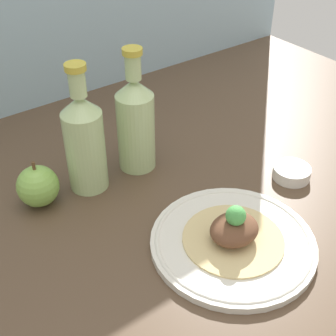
{
  "coord_description": "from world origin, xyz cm",
  "views": [
    {
      "loc": [
        -35.01,
        -55.93,
        60.13
      ],
      "look_at": [
        6.03,
        -0.49,
        9.35
      ],
      "focal_mm": 50.0,
      "sensor_mm": 36.0,
      "label": 1
    }
  ],
  "objects_px": {
    "apple": "(38,186)",
    "cider_bottle_right": "(136,122)",
    "plate": "(233,242)",
    "dipping_bowl": "(292,173)",
    "cider_bottle_left": "(84,140)",
    "plated_food": "(234,231)"
  },
  "relations": [
    {
      "from": "plated_food",
      "to": "dipping_bowl",
      "type": "xyz_separation_m",
      "value": [
        0.23,
        0.07,
        -0.02
      ]
    },
    {
      "from": "dipping_bowl",
      "to": "plated_food",
      "type": "bearing_deg",
      "value": -162.75
    },
    {
      "from": "plated_food",
      "to": "cider_bottle_left",
      "type": "xyz_separation_m",
      "value": [
        -0.12,
        0.3,
        0.07
      ]
    },
    {
      "from": "plated_food",
      "to": "cider_bottle_right",
      "type": "height_order",
      "value": "cider_bottle_right"
    },
    {
      "from": "plated_food",
      "to": "apple",
      "type": "bearing_deg",
      "value": 125.68
    },
    {
      "from": "cider_bottle_left",
      "to": "cider_bottle_right",
      "type": "relative_size",
      "value": 1.0
    },
    {
      "from": "cider_bottle_left",
      "to": "plated_food",
      "type": "bearing_deg",
      "value": -68.67
    },
    {
      "from": "plate",
      "to": "cider_bottle_right",
      "type": "xyz_separation_m",
      "value": [
        -0.0,
        0.3,
        0.1
      ]
    },
    {
      "from": "cider_bottle_left",
      "to": "dipping_bowl",
      "type": "xyz_separation_m",
      "value": [
        0.35,
        -0.23,
        -0.1
      ]
    },
    {
      "from": "plate",
      "to": "cider_bottle_right",
      "type": "height_order",
      "value": "cider_bottle_right"
    },
    {
      "from": "apple",
      "to": "cider_bottle_right",
      "type": "bearing_deg",
      "value": -1.87
    },
    {
      "from": "cider_bottle_left",
      "to": "cider_bottle_right",
      "type": "distance_m",
      "value": 0.12
    },
    {
      "from": "plate",
      "to": "cider_bottle_left",
      "type": "bearing_deg",
      "value": 111.33
    },
    {
      "from": "plated_food",
      "to": "dipping_bowl",
      "type": "relative_size",
      "value": 2.29
    },
    {
      "from": "plate",
      "to": "dipping_bowl",
      "type": "bearing_deg",
      "value": 17.25
    },
    {
      "from": "plate",
      "to": "cider_bottle_right",
      "type": "distance_m",
      "value": 0.32
    },
    {
      "from": "plated_food",
      "to": "cider_bottle_left",
      "type": "bearing_deg",
      "value": 111.33
    },
    {
      "from": "plate",
      "to": "apple",
      "type": "relative_size",
      "value": 2.99
    },
    {
      "from": "plate",
      "to": "dipping_bowl",
      "type": "relative_size",
      "value": 3.72
    },
    {
      "from": "dipping_bowl",
      "to": "apple",
      "type": "bearing_deg",
      "value": 152.51
    },
    {
      "from": "plated_food",
      "to": "dipping_bowl",
      "type": "height_order",
      "value": "plated_food"
    },
    {
      "from": "dipping_bowl",
      "to": "plate",
      "type": "bearing_deg",
      "value": -162.75
    }
  ]
}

